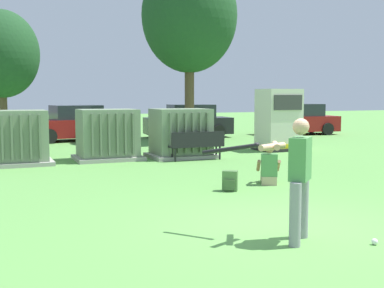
# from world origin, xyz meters

# --- Properties ---
(ground_plane) EXTENTS (96.00, 96.00, 0.00)m
(ground_plane) POSITION_xyz_m (0.00, 0.00, 0.00)
(ground_plane) COLOR #5B9947
(transformer_west) EXTENTS (2.10, 1.70, 1.62)m
(transformer_west) POSITION_xyz_m (-3.44, 9.15, 0.79)
(transformer_west) COLOR #9E9B93
(transformer_west) RESTS_ON ground
(transformer_mid_west) EXTENTS (2.10, 1.70, 1.62)m
(transformer_mid_west) POSITION_xyz_m (-0.63, 9.23, 0.79)
(transformer_mid_west) COLOR #9E9B93
(transformer_mid_west) RESTS_ON ground
(transformer_mid_east) EXTENTS (2.10, 1.70, 1.62)m
(transformer_mid_east) POSITION_xyz_m (1.75, 8.87, 0.79)
(transformer_mid_east) COLOR #9E9B93
(transformer_mid_east) RESTS_ON ground
(generator_enclosure) EXTENTS (1.60, 1.40, 2.30)m
(generator_enclosure) POSITION_xyz_m (5.95, 9.49, 1.14)
(generator_enclosure) COLOR #262626
(generator_enclosure) RESTS_ON ground
(park_bench) EXTENTS (1.80, 0.42, 0.92)m
(park_bench) POSITION_xyz_m (1.94, 7.92, 0.54)
(park_bench) COLOR black
(park_bench) RESTS_ON ground
(batter) EXTENTS (1.28, 1.36, 1.74)m
(batter) POSITION_xyz_m (-0.26, -0.67, 0.98)
(batter) COLOR gray
(batter) RESTS_ON ground
(sports_ball) EXTENTS (0.09, 0.09, 0.09)m
(sports_ball) POSITION_xyz_m (0.66, -1.25, 0.04)
(sports_ball) COLOR white
(sports_ball) RESTS_ON ground
(seated_spectator) EXTENTS (0.67, 0.79, 0.96)m
(seated_spectator) POSITION_xyz_m (1.80, 3.40, 0.38)
(seated_spectator) COLOR tan
(seated_spectator) RESTS_ON ground
(backpack) EXTENTS (0.38, 0.37, 0.44)m
(backpack) POSITION_xyz_m (0.59, 2.99, 0.21)
(backpack) COLOR #4C723F
(backpack) RESTS_ON ground
(tree_left) EXTENTS (2.72, 2.72, 5.20)m
(tree_left) POSITION_xyz_m (-3.60, 13.31, 3.57)
(tree_left) COLOR brown
(tree_left) RESTS_ON ground
(tree_center_left) EXTENTS (4.24, 4.24, 8.11)m
(tree_center_left) POSITION_xyz_m (4.28, 14.26, 5.56)
(tree_center_left) COLOR brown
(tree_center_left) RESTS_ON ground
(parked_car_left_of_center) EXTENTS (4.39, 2.34, 1.62)m
(parked_car_left_of_center) POSITION_xyz_m (-0.52, 16.44, 0.75)
(parked_car_left_of_center) COLOR maroon
(parked_car_left_of_center) RESTS_ON ground
(parked_car_right_of_center) EXTENTS (4.34, 2.21, 1.62)m
(parked_car_right_of_center) POSITION_xyz_m (5.03, 16.15, 0.75)
(parked_car_right_of_center) COLOR black
(parked_car_right_of_center) RESTS_ON ground
(parked_car_rightmost) EXTENTS (4.37, 2.30, 1.62)m
(parked_car_rightmost) POSITION_xyz_m (11.07, 15.61, 0.75)
(parked_car_rightmost) COLOR maroon
(parked_car_rightmost) RESTS_ON ground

